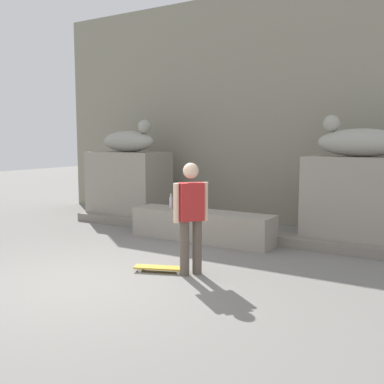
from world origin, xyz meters
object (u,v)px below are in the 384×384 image
object	(u,v)px
bottle_blue	(196,203)
bottle_clear	(171,202)
bottle_orange	(188,204)
bottle_red	(174,204)
statue_reclining_left	(129,140)
skateboard	(160,268)
skater	(191,214)
statue_reclining_right	(359,141)

from	to	relation	value
bottle_blue	bottle_clear	bearing A→B (deg)	-164.86
bottle_blue	bottle_orange	bearing A→B (deg)	-107.74
bottle_red	statue_reclining_left	bearing A→B (deg)	151.38
bottle_red	bottle_clear	bearing A→B (deg)	147.28
bottle_clear	bottle_red	world-z (taller)	bottle_clear
skateboard	bottle_clear	bearing A→B (deg)	99.29
skater	skateboard	xyz separation A→B (m)	(-0.46, -0.14, -0.86)
skater	skateboard	world-z (taller)	skater
bottle_clear	statue_reclining_left	bearing A→B (deg)	151.71
bottle_clear	skater	bearing A→B (deg)	-49.63
statue_reclining_left	bottle_red	world-z (taller)	statue_reclining_left
bottle_orange	bottle_blue	bearing A→B (deg)	72.26
statue_reclining_right	bottle_orange	size ratio (longest dim) A/B	5.53
statue_reclining_right	bottle_red	xyz separation A→B (m)	(-3.32, -1.15, -1.28)
skater	bottle_blue	xyz separation A→B (m)	(-1.26, 2.23, -0.22)
statue_reclining_left	bottle_clear	xyz separation A→B (m)	(1.95, -1.05, -1.26)
skater	bottle_blue	world-z (taller)	skater
statue_reclining_left	skater	world-z (taller)	statue_reclining_left
statue_reclining_right	bottle_clear	world-z (taller)	statue_reclining_right
statue_reclining_left	skater	xyz separation A→B (m)	(3.73, -3.14, -1.05)
skater	bottle_red	distance (m)	2.59
statue_reclining_right	skateboard	size ratio (longest dim) A/B	1.97
skater	statue_reclining_right	bearing A→B (deg)	8.71
skateboard	bottle_red	bearing A→B (deg)	97.39
statue_reclining_left	skateboard	world-z (taller)	statue_reclining_left
statue_reclining_left	bottle_blue	distance (m)	2.92
bottle_clear	statue_reclining_right	bearing A→B (deg)	16.87
statue_reclining_right	bottle_blue	bearing A→B (deg)	18.14
bottle_red	skateboard	bearing A→B (deg)	-61.36
skater	skateboard	size ratio (longest dim) A/B	2.04
statue_reclining_left	bottle_red	bearing A→B (deg)	-24.05
bottle_blue	bottle_red	bearing A→B (deg)	-147.15
statue_reclining_right	bottle_clear	size ratio (longest dim) A/B	5.46
skateboard	bottle_orange	world-z (taller)	bottle_orange
statue_reclining_left	skater	size ratio (longest dim) A/B	0.98
statue_reclining_left	bottle_red	size ratio (longest dim) A/B	6.36
statue_reclining_left	bottle_orange	bearing A→B (deg)	-20.13
skater	skateboard	distance (m)	0.98
bottle_red	skater	bearing A→B (deg)	-50.79
skater	bottle_orange	bearing A→B (deg)	70.08
skateboard	bottle_red	size ratio (longest dim) A/B	3.17
bottle_blue	bottle_red	distance (m)	0.44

